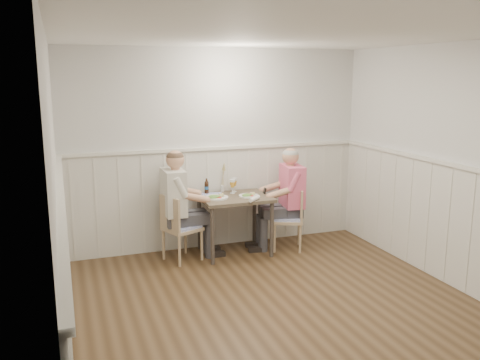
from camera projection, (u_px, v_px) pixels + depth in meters
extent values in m
plane|color=#422D19|center=(288.00, 316.00, 4.85)|extent=(4.50, 4.50, 0.00)
cube|color=silver|center=(217.00, 149.00, 6.66)|extent=(4.00, 0.04, 2.60)
cube|color=silver|center=(57.00, 201.00, 3.93)|extent=(0.04, 4.50, 2.60)
cube|color=silver|center=(466.00, 169.00, 5.25)|extent=(0.04, 4.50, 2.60)
cube|color=white|center=(294.00, 35.00, 4.33)|extent=(4.00, 4.50, 0.02)
cube|color=silver|center=(218.00, 198.00, 6.78)|extent=(3.98, 0.03, 1.30)
cube|color=silver|center=(65.00, 279.00, 4.06)|extent=(0.03, 4.48, 1.30)
cube|color=silver|center=(460.00, 230.00, 5.37)|extent=(0.03, 4.48, 1.30)
cube|color=silver|center=(218.00, 148.00, 6.63)|extent=(3.98, 0.06, 0.04)
cube|color=silver|center=(61.00, 198.00, 3.93)|extent=(0.06, 4.48, 0.04)
cube|color=silver|center=(464.00, 167.00, 5.23)|extent=(0.06, 4.48, 0.04)
cube|color=#4D4335|center=(235.00, 198.00, 6.43)|extent=(0.88, 0.70, 0.04)
cylinder|color=#3F3833|center=(212.00, 236.00, 6.10)|extent=(0.05, 0.05, 0.71)
cylinder|color=#3F3833|center=(199.00, 223.00, 6.65)|extent=(0.05, 0.05, 0.71)
cylinder|color=#3F3833|center=(272.00, 230.00, 6.36)|extent=(0.05, 0.05, 0.71)
cylinder|color=#3F3833|center=(254.00, 217.00, 6.91)|extent=(0.05, 0.05, 0.71)
cube|color=gray|center=(287.00, 220.00, 6.66)|extent=(0.51, 0.51, 0.04)
cube|color=#5463C6|center=(287.00, 217.00, 6.65)|extent=(0.46, 0.46, 0.03)
cube|color=gray|center=(301.00, 204.00, 6.60)|extent=(0.18, 0.36, 0.40)
cylinder|color=gray|center=(300.00, 239.00, 6.53)|extent=(0.03, 0.03, 0.38)
cylinder|color=gray|center=(274.00, 238.00, 6.55)|extent=(0.03, 0.03, 0.38)
cylinder|color=gray|center=(299.00, 231.00, 6.85)|extent=(0.03, 0.03, 0.38)
cylinder|color=gray|center=(274.00, 231.00, 6.87)|extent=(0.03, 0.03, 0.38)
cube|color=gray|center=(182.00, 229.00, 6.24)|extent=(0.51, 0.51, 0.04)
cube|color=#5463C6|center=(182.00, 226.00, 6.24)|extent=(0.46, 0.46, 0.03)
cube|color=gray|center=(170.00, 214.00, 6.08)|extent=(0.18, 0.37, 0.41)
cylinder|color=gray|center=(164.00, 245.00, 6.30)|extent=(0.03, 0.03, 0.38)
cylinder|color=gray|center=(186.00, 239.00, 6.52)|extent=(0.03, 0.03, 0.38)
cylinder|color=gray|center=(180.00, 251.00, 6.05)|extent=(0.03, 0.03, 0.38)
cylinder|color=gray|center=(202.00, 245.00, 6.28)|extent=(0.03, 0.03, 0.38)
cube|color=#3F3F47|center=(290.00, 231.00, 6.76)|extent=(0.48, 0.45, 0.44)
cube|color=#3F3F47|center=(276.00, 211.00, 6.66)|extent=(0.46, 0.41, 0.13)
cube|color=#FC658B|center=(291.00, 186.00, 6.64)|extent=(0.29, 0.46, 0.54)
sphere|color=tan|center=(291.00, 156.00, 6.56)|extent=(0.22, 0.22, 0.22)
sphere|color=#A5A5A0|center=(291.00, 154.00, 6.55)|extent=(0.21, 0.21, 0.21)
cube|color=black|center=(264.00, 187.00, 6.56)|extent=(0.03, 0.07, 0.13)
cube|color=#3F3F47|center=(176.00, 241.00, 6.32)|extent=(0.45, 0.41, 0.46)
cube|color=#3F3F47|center=(192.00, 217.00, 6.33)|extent=(0.43, 0.37, 0.13)
cube|color=beige|center=(175.00, 192.00, 6.19)|extent=(0.25, 0.45, 0.56)
sphere|color=tan|center=(174.00, 160.00, 6.11)|extent=(0.22, 0.22, 0.22)
sphere|color=#4C3828|center=(174.00, 157.00, 6.10)|extent=(0.21, 0.21, 0.21)
cylinder|color=white|center=(249.00, 196.00, 6.42)|extent=(0.25, 0.25, 0.02)
ellipsoid|color=#3F722D|center=(247.00, 194.00, 6.37)|extent=(0.12, 0.10, 0.05)
sphere|color=tan|center=(253.00, 193.00, 6.44)|extent=(0.03, 0.03, 0.03)
cube|color=#93524C|center=(249.00, 194.00, 6.47)|extent=(0.07, 0.05, 0.01)
cylinder|color=white|center=(252.00, 193.00, 6.49)|extent=(0.05, 0.05, 0.03)
cylinder|color=white|center=(216.00, 198.00, 6.32)|extent=(0.30, 0.30, 0.02)
ellipsoid|color=#3F722D|center=(214.00, 195.00, 6.27)|extent=(0.15, 0.12, 0.06)
sphere|color=tan|center=(221.00, 195.00, 6.35)|extent=(0.04, 0.04, 0.04)
cylinder|color=silver|center=(234.00, 191.00, 6.67)|extent=(0.07, 0.07, 0.01)
cylinder|color=silver|center=(234.00, 188.00, 6.67)|extent=(0.01, 0.01, 0.08)
cone|color=gold|center=(234.00, 183.00, 6.65)|extent=(0.07, 0.07, 0.07)
cylinder|color=silver|center=(234.00, 179.00, 6.64)|extent=(0.07, 0.07, 0.03)
cylinder|color=silver|center=(232.00, 193.00, 6.59)|extent=(0.07, 0.07, 0.01)
cylinder|color=silver|center=(232.00, 190.00, 6.58)|extent=(0.01, 0.01, 0.08)
cone|color=gold|center=(232.00, 185.00, 6.57)|extent=(0.07, 0.07, 0.07)
cylinder|color=silver|center=(232.00, 181.00, 6.56)|extent=(0.07, 0.07, 0.03)
cylinder|color=black|center=(207.00, 188.00, 6.56)|extent=(0.05, 0.05, 0.14)
cone|color=black|center=(207.00, 181.00, 6.54)|extent=(0.05, 0.05, 0.03)
cylinder|color=black|center=(206.00, 179.00, 6.54)|extent=(0.02, 0.02, 0.03)
cylinder|color=#215693|center=(207.00, 188.00, 6.56)|extent=(0.06, 0.06, 0.04)
cylinder|color=white|center=(255.00, 199.00, 6.20)|extent=(0.20, 0.18, 0.05)
cylinder|color=silver|center=(222.00, 189.00, 6.68)|extent=(0.05, 0.05, 0.08)
cylinder|color=#CBBC7A|center=(222.00, 178.00, 6.65)|extent=(0.02, 0.02, 0.27)
cone|color=#CBBC7A|center=(222.00, 165.00, 6.62)|extent=(0.04, 0.04, 0.09)
cube|color=#5463C6|center=(211.00, 195.00, 6.51)|extent=(0.33, 0.29, 0.01)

